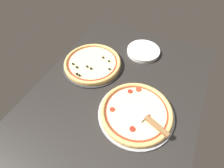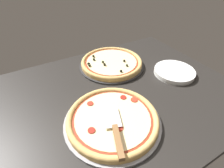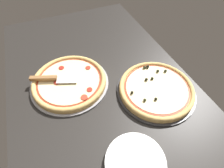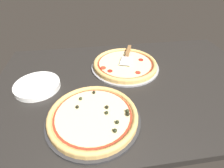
# 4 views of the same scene
# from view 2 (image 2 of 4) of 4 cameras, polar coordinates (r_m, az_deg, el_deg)

# --- Properties ---
(ground_plane) EXTENTS (1.53, 0.98, 0.04)m
(ground_plane) POSITION_cam_2_polar(r_m,az_deg,el_deg) (0.89, -5.33, -6.39)
(ground_plane) COLOR black
(pizza_pan_front) EXTENTS (0.42, 0.42, 0.01)m
(pizza_pan_front) POSITION_cam_2_polar(r_m,az_deg,el_deg) (0.78, 0.18, -12.06)
(pizza_pan_front) COLOR #939399
(pizza_pan_front) RESTS_ON ground_plane
(pizza_front) EXTENTS (0.40, 0.40, 0.03)m
(pizza_front) POSITION_cam_2_polar(r_m,az_deg,el_deg) (0.77, 0.18, -11.14)
(pizza_front) COLOR #DBAD60
(pizza_front) RESTS_ON pizza_pan_front
(pizza_pan_back) EXTENTS (0.41, 0.41, 0.01)m
(pizza_pan_back) POSITION_cam_2_polar(r_m,az_deg,el_deg) (1.14, -0.12, 6.25)
(pizza_pan_back) COLOR #2D2D30
(pizza_pan_back) RESTS_ON ground_plane
(pizza_back) EXTENTS (0.39, 0.39, 0.04)m
(pizza_back) POSITION_cam_2_polar(r_m,az_deg,el_deg) (1.13, -0.13, 7.15)
(pizza_back) COLOR #DBAD60
(pizza_back) RESTS_ON pizza_pan_back
(serving_spatula) EXTENTS (0.13, 0.25, 0.02)m
(serving_spatula) POSITION_cam_2_polar(r_m,az_deg,el_deg) (0.68, 1.53, -16.37)
(serving_spatula) COLOR silver
(serving_spatula) RESTS_ON pizza_front
(plate_stack) EXTENTS (0.24, 0.24, 0.03)m
(plate_stack) POSITION_cam_2_polar(r_m,az_deg,el_deg) (1.12, 19.68, 3.75)
(plate_stack) COLOR white
(plate_stack) RESTS_ON ground_plane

